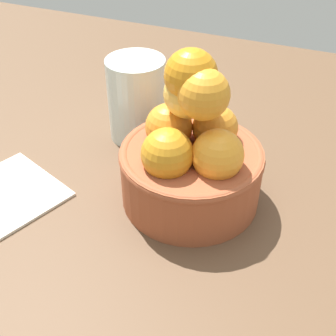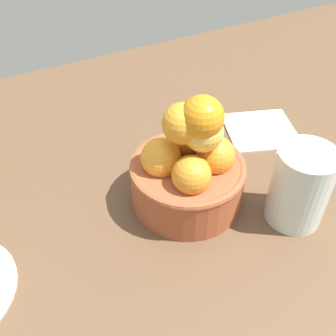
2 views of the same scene
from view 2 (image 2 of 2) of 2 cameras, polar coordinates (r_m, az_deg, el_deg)
ground_plane at (r=51.14cm, az=2.59°, el=-6.29°), size 136.28×84.51×4.62cm
terracotta_bowl at (r=45.77cm, az=2.97°, el=0.04°), size 13.66×13.66×15.08cm
water_glass at (r=46.51cm, az=18.58°, el=-2.57°), size 6.63×6.63×9.62cm
folded_napkin at (r=61.66cm, az=13.28°, el=5.49°), size 12.92×12.70×0.60cm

